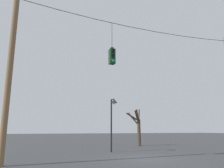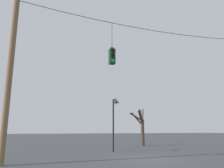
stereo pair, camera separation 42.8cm
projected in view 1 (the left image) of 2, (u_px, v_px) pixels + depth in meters
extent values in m
plane|color=#383A3D|center=(146.00, 159.00, 12.88)|extent=(200.00, 200.00, 0.00)
cylinder|color=brown|center=(9.00, 73.00, 11.02)|extent=(0.31, 0.31, 8.96)
cylinder|color=black|center=(38.00, 4.00, 12.29)|extent=(2.22, 0.03, 0.23)
cylinder|color=black|center=(77.00, 14.00, 13.07)|extent=(2.22, 0.03, 0.16)
cylinder|color=black|center=(111.00, 23.00, 13.86)|extent=(2.22, 0.03, 0.10)
cylinder|color=black|center=(142.00, 29.00, 14.67)|extent=(2.22, 0.03, 0.03)
cylinder|color=black|center=(169.00, 34.00, 15.49)|extent=(2.22, 0.03, 0.10)
cylinder|color=black|center=(193.00, 38.00, 16.32)|extent=(2.22, 0.03, 0.16)
cylinder|color=black|center=(215.00, 40.00, 17.17)|extent=(2.22, 0.03, 0.23)
cube|color=#143819|center=(112.00, 57.00, 13.41)|extent=(0.34, 0.34, 0.95)
cube|color=#143819|center=(112.00, 49.00, 13.52)|extent=(0.19, 0.19, 0.10)
cylinder|color=black|center=(112.00, 35.00, 13.71)|extent=(0.02, 0.02, 1.67)
cylinder|color=black|center=(113.00, 51.00, 13.31)|extent=(0.20, 0.03, 0.20)
cylinder|color=black|center=(113.00, 50.00, 13.28)|extent=(0.07, 0.12, 0.07)
cylinder|color=black|center=(113.00, 56.00, 13.25)|extent=(0.20, 0.03, 0.20)
cylinder|color=black|center=(113.00, 54.00, 13.22)|extent=(0.07, 0.12, 0.07)
cylinder|color=#19C666|center=(113.00, 60.00, 13.19)|extent=(0.20, 0.03, 0.20)
cylinder|color=black|center=(113.00, 59.00, 13.17)|extent=(0.07, 0.12, 0.07)
cylinder|color=black|center=(111.00, 53.00, 13.64)|extent=(0.20, 0.03, 0.20)
cylinder|color=black|center=(111.00, 52.00, 13.70)|extent=(0.07, 0.12, 0.07)
cylinder|color=black|center=(111.00, 58.00, 13.58)|extent=(0.20, 0.03, 0.20)
cylinder|color=black|center=(111.00, 56.00, 13.64)|extent=(0.07, 0.12, 0.07)
cylinder|color=#19C666|center=(111.00, 62.00, 13.52)|extent=(0.20, 0.03, 0.20)
cylinder|color=black|center=(111.00, 61.00, 13.58)|extent=(0.07, 0.12, 0.07)
cylinder|color=black|center=(111.00, 125.00, 17.16)|extent=(0.12, 0.12, 4.10)
cylinder|color=black|center=(113.00, 99.00, 17.31)|extent=(0.07, 0.58, 0.07)
cone|color=#232328|center=(114.00, 101.00, 17.02)|extent=(0.52, 0.52, 0.31)
sphere|color=silver|center=(114.00, 103.00, 16.99)|extent=(0.24, 0.24, 0.24)
cylinder|color=#423326|center=(139.00, 133.00, 23.65)|extent=(0.36, 0.36, 2.80)
cylinder|color=#423326|center=(137.00, 118.00, 23.49)|extent=(1.02, 0.94, 1.55)
cylinder|color=#423326|center=(133.00, 117.00, 23.78)|extent=(1.52, 0.28, 0.96)
cylinder|color=#423326|center=(138.00, 116.00, 23.32)|extent=(1.08, 1.36, 1.26)
cylinder|color=#423326|center=(139.00, 117.00, 24.76)|extent=(1.01, 1.49, 1.85)
cylinder|color=#423326|center=(134.00, 119.00, 23.86)|extent=(1.29, 0.45, 1.45)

